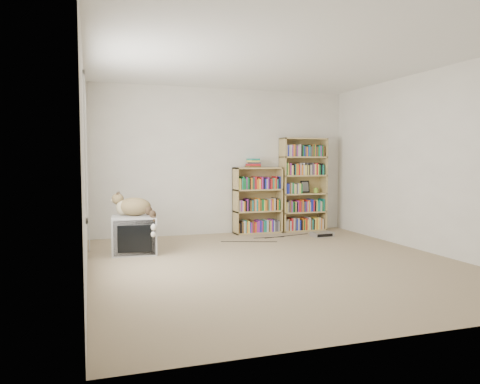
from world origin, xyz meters
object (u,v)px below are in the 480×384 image
object	(u,v)px
cat	(137,209)
crt_tv	(134,235)
bookcase_tall	(303,187)
dvd_player	(322,234)
bookcase_short	(257,203)

from	to	relation	value
cat	crt_tv	bearing A→B (deg)	-157.92
crt_tv	cat	size ratio (longest dim) A/B	0.96
cat	bookcase_tall	size ratio (longest dim) A/B	0.39
crt_tv	bookcase_tall	size ratio (longest dim) A/B	0.38
cat	dvd_player	bearing A→B (deg)	26.20
crt_tv	cat	distance (m)	0.35
bookcase_short	dvd_player	distance (m)	1.24
crt_tv	bookcase_tall	distance (m)	3.35
crt_tv	dvd_player	xyz separation A→B (m)	(3.11, 0.45, -0.22)
crt_tv	cat	world-z (taller)	cat
crt_tv	bookcase_short	bearing A→B (deg)	32.09
crt_tv	bookcase_short	distance (m)	2.52
crt_tv	bookcase_tall	bearing A→B (deg)	25.00
crt_tv	cat	xyz separation A→B (m)	(0.04, 0.00, 0.35)
cat	dvd_player	distance (m)	3.15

